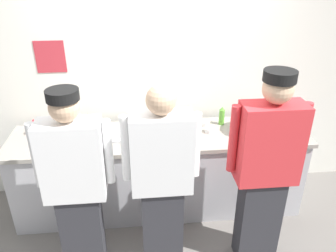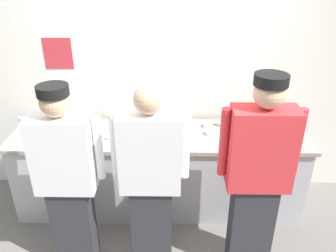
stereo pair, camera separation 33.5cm
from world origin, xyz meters
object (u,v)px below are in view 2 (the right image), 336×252
at_px(ramekin_red_sauce, 210,132).
at_px(ramekin_yellow_sauce, 208,125).
at_px(plate_stack_rear, 181,127).
at_px(squeeze_bottle_primary, 225,119).
at_px(mixing_bowl_steel, 253,130).
at_px(squeeze_bottle_spare, 91,119).
at_px(squeeze_bottle_secondary, 40,121).
at_px(ramekin_orange_sauce, 104,125).
at_px(chef_center, 151,179).
at_px(ramekin_green_sauce, 275,125).
at_px(chef_far_right, 258,174).
at_px(chef_near_left, 67,178).
at_px(plate_stack_front, 74,131).
at_px(sheet_tray, 132,133).

bearing_deg(ramekin_red_sauce, ramekin_yellow_sauce, 92.58).
height_order(plate_stack_rear, squeeze_bottle_primary, squeeze_bottle_primary).
relative_size(mixing_bowl_steel, squeeze_bottle_spare, 2.05).
bearing_deg(squeeze_bottle_secondary, ramekin_orange_sauce, 3.30).
distance_m(chef_center, ramekin_yellow_sauce, 1.08).
bearing_deg(ramekin_green_sauce, ramekin_yellow_sauce, -178.71).
distance_m(chef_far_right, ramekin_yellow_sauce, 0.98).
distance_m(ramekin_yellow_sauce, ramekin_orange_sauce, 1.08).
height_order(mixing_bowl_steel, squeeze_bottle_spare, squeeze_bottle_spare).
height_order(squeeze_bottle_secondary, ramekin_green_sauce, squeeze_bottle_secondary).
relative_size(chef_near_left, chef_far_right, 0.95).
xyz_separation_m(chef_center, plate_stack_front, (-0.81, 0.76, 0.03)).
bearing_deg(plate_stack_front, squeeze_bottle_secondary, 162.32).
height_order(plate_stack_rear, ramekin_orange_sauce, plate_stack_rear).
distance_m(chef_far_right, squeeze_bottle_spare, 1.77).
distance_m(mixing_bowl_steel, sheet_tray, 1.20).
bearing_deg(mixing_bowl_steel, ramekin_yellow_sauce, 155.40).
bearing_deg(chef_near_left, ramekin_yellow_sauce, 37.60).
xyz_separation_m(chef_far_right, squeeze_bottle_secondary, (-2.03, 0.88, 0.03)).
bearing_deg(chef_near_left, ramekin_red_sauce, 32.33).
relative_size(ramekin_green_sauce, ramekin_red_sauce, 0.91).
bearing_deg(mixing_bowl_steel, chef_near_left, -155.78).
xyz_separation_m(chef_far_right, ramekin_orange_sauce, (-1.39, 0.91, -0.04)).
bearing_deg(chef_near_left, plate_stack_front, 100.53).
relative_size(plate_stack_rear, ramekin_red_sauce, 2.59).
height_order(chef_far_right, ramekin_green_sauce, chef_far_right).
bearing_deg(ramekin_green_sauce, ramekin_red_sauce, -165.72).
relative_size(ramekin_yellow_sauce, ramekin_red_sauce, 0.98).
relative_size(squeeze_bottle_spare, ramekin_green_sauce, 2.29).
bearing_deg(squeeze_bottle_primary, chef_far_right, -82.00).
bearing_deg(squeeze_bottle_secondary, mixing_bowl_steel, -3.66).
relative_size(plate_stack_front, ramekin_red_sauce, 2.46).
bearing_deg(chef_far_right, mixing_bowl_steel, 80.45).
relative_size(plate_stack_rear, sheet_tray, 0.53).
height_order(squeeze_bottle_primary, squeeze_bottle_spare, squeeze_bottle_primary).
xyz_separation_m(squeeze_bottle_secondary, ramekin_green_sauce, (2.43, 0.07, -0.07)).
distance_m(mixing_bowl_steel, ramekin_red_sauce, 0.42).
distance_m(plate_stack_rear, mixing_bowl_steel, 0.72).
height_order(mixing_bowl_steel, ramekin_yellow_sauce, mixing_bowl_steel).
xyz_separation_m(ramekin_green_sauce, ramekin_red_sauce, (-0.70, -0.18, 0.01)).
xyz_separation_m(chef_center, ramekin_red_sauce, (0.55, 0.77, 0.02)).
relative_size(squeeze_bottle_secondary, ramekin_red_sauce, 1.95).
relative_size(plate_stack_rear, squeeze_bottle_secondary, 1.32).
xyz_separation_m(squeeze_bottle_primary, squeeze_bottle_secondary, (-1.89, -0.07, -0.01)).
xyz_separation_m(plate_stack_rear, squeeze_bottle_primary, (0.45, 0.08, 0.06)).
distance_m(chef_near_left, squeeze_bottle_secondary, 1.02).
bearing_deg(mixing_bowl_steel, chef_far_right, -99.55).
height_order(chef_near_left, squeeze_bottle_primary, chef_near_left).
xyz_separation_m(chef_center, ramekin_green_sauce, (1.25, 0.95, 0.01)).
bearing_deg(squeeze_bottle_primary, squeeze_bottle_spare, -179.02).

